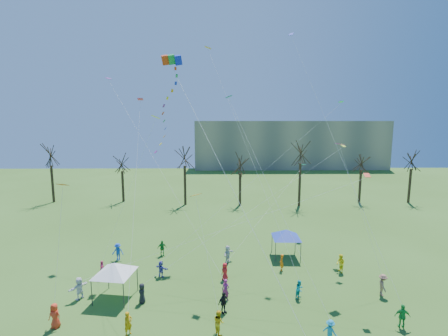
{
  "coord_description": "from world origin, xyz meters",
  "views": [
    {
      "loc": [
        -0.6,
        -18.87,
        14.48
      ],
      "look_at": [
        -0.23,
        5.0,
        11.0
      ],
      "focal_mm": 25.0,
      "sensor_mm": 36.0,
      "label": 1
    }
  ],
  "objects_px": {
    "distant_building": "(289,144)",
    "canopy_tent_white": "(115,268)",
    "big_box_kite": "(170,112)",
    "canopy_tent_blue": "(286,234)"
  },
  "relations": [
    {
      "from": "canopy_tent_white",
      "to": "canopy_tent_blue",
      "type": "height_order",
      "value": "canopy_tent_white"
    },
    {
      "from": "big_box_kite",
      "to": "canopy_tent_blue",
      "type": "distance_m",
      "value": 18.44
    },
    {
      "from": "distant_building",
      "to": "canopy_tent_white",
      "type": "height_order",
      "value": "distant_building"
    },
    {
      "from": "distant_building",
      "to": "canopy_tent_white",
      "type": "bearing_deg",
      "value": -112.2
    },
    {
      "from": "big_box_kite",
      "to": "canopy_tent_blue",
      "type": "bearing_deg",
      "value": 33.78
    },
    {
      "from": "canopy_tent_white",
      "to": "distant_building",
      "type": "bearing_deg",
      "value": 67.8
    },
    {
      "from": "big_box_kite",
      "to": "canopy_tent_white",
      "type": "bearing_deg",
      "value": -173.99
    },
    {
      "from": "distant_building",
      "to": "big_box_kite",
      "type": "distance_m",
      "value": 80.91
    },
    {
      "from": "distant_building",
      "to": "canopy_tent_white",
      "type": "distance_m",
      "value": 82.84
    },
    {
      "from": "big_box_kite",
      "to": "canopy_tent_blue",
      "type": "relative_size",
      "value": 5.37
    }
  ]
}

